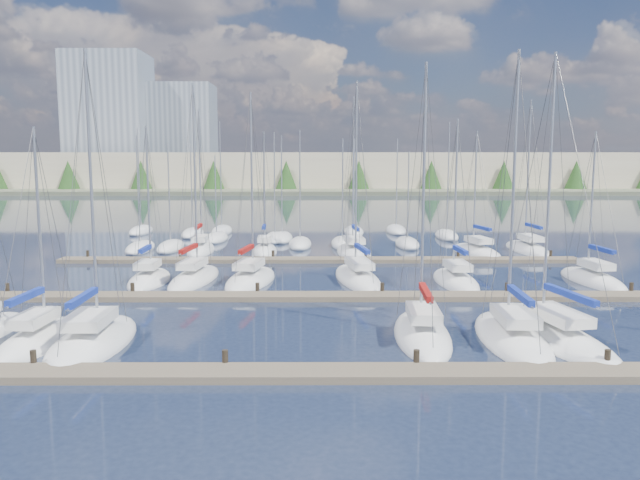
{
  "coord_description": "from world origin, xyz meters",
  "views": [
    {
      "loc": [
        -0.11,
        -22.23,
        8.83
      ],
      "look_at": [
        0.0,
        14.0,
        4.0
      ],
      "focal_mm": 35.0,
      "sensor_mm": 36.0,
      "label": 1
    }
  ],
  "objects_px": {
    "sailboat_b": "(39,340)",
    "sailboat_c": "(93,341)",
    "sailboat_h": "(149,280)",
    "sailboat_m": "(592,280)",
    "sailboat_p": "(354,252)",
    "sailboat_e": "(512,337)",
    "sailboat_i": "(194,278)",
    "sailboat_f": "(552,336)",
    "sailboat_r": "(528,249)",
    "sailboat_j": "(251,279)",
    "sailboat_n": "(201,250)",
    "sailboat_q": "(476,252)",
    "sailboat_d": "(422,334)",
    "sailboat_o": "(265,251)",
    "sailboat_l": "(456,281)",
    "sailboat_k": "(358,278)"
  },
  "relations": [
    {
      "from": "sailboat_p",
      "to": "sailboat_c",
      "type": "height_order",
      "value": "sailboat_p"
    },
    {
      "from": "sailboat_j",
      "to": "sailboat_n",
      "type": "relative_size",
      "value": 1.01
    },
    {
      "from": "sailboat_b",
      "to": "sailboat_n",
      "type": "relative_size",
      "value": 0.79
    },
    {
      "from": "sailboat_i",
      "to": "sailboat_e",
      "type": "bearing_deg",
      "value": -33.02
    },
    {
      "from": "sailboat_k",
      "to": "sailboat_d",
      "type": "bearing_deg",
      "value": -89.47
    },
    {
      "from": "sailboat_d",
      "to": "sailboat_c",
      "type": "relative_size",
      "value": 0.97
    },
    {
      "from": "sailboat_h",
      "to": "sailboat_b",
      "type": "height_order",
      "value": "sailboat_h"
    },
    {
      "from": "sailboat_j",
      "to": "sailboat_m",
      "type": "relative_size",
      "value": 1.24
    },
    {
      "from": "sailboat_m",
      "to": "sailboat_r",
      "type": "xyz_separation_m",
      "value": [
        0.33,
        14.74,
        0.01
      ]
    },
    {
      "from": "sailboat_j",
      "to": "sailboat_m",
      "type": "distance_m",
      "value": 24.32
    },
    {
      "from": "sailboat_c",
      "to": "sailboat_r",
      "type": "bearing_deg",
      "value": 43.05
    },
    {
      "from": "sailboat_i",
      "to": "sailboat_n",
      "type": "bearing_deg",
      "value": 104.67
    },
    {
      "from": "sailboat_e",
      "to": "sailboat_h",
      "type": "relative_size",
      "value": 1.24
    },
    {
      "from": "sailboat_l",
      "to": "sailboat_c",
      "type": "bearing_deg",
      "value": -147.19
    },
    {
      "from": "sailboat_c",
      "to": "sailboat_e",
      "type": "bearing_deg",
      "value": 0.5
    },
    {
      "from": "sailboat_h",
      "to": "sailboat_p",
      "type": "relative_size",
      "value": 0.78
    },
    {
      "from": "sailboat_h",
      "to": "sailboat_m",
      "type": "height_order",
      "value": "sailboat_h"
    },
    {
      "from": "sailboat_d",
      "to": "sailboat_o",
      "type": "height_order",
      "value": "sailboat_d"
    },
    {
      "from": "sailboat_f",
      "to": "sailboat_o",
      "type": "xyz_separation_m",
      "value": [
        -16.36,
        27.8,
        0.02
      ]
    },
    {
      "from": "sailboat_f",
      "to": "sailboat_j",
      "type": "distance_m",
      "value": 21.53
    },
    {
      "from": "sailboat_b",
      "to": "sailboat_m",
      "type": "relative_size",
      "value": 0.97
    },
    {
      "from": "sailboat_e",
      "to": "sailboat_f",
      "type": "bearing_deg",
      "value": 9.52
    },
    {
      "from": "sailboat_p",
      "to": "sailboat_f",
      "type": "distance_m",
      "value": 28.43
    },
    {
      "from": "sailboat_k",
      "to": "sailboat_o",
      "type": "relative_size",
      "value": 1.25
    },
    {
      "from": "sailboat_f",
      "to": "sailboat_j",
      "type": "bearing_deg",
      "value": 127.94
    },
    {
      "from": "sailboat_i",
      "to": "sailboat_p",
      "type": "bearing_deg",
      "value": 52.27
    },
    {
      "from": "sailboat_k",
      "to": "sailboat_c",
      "type": "xyz_separation_m",
      "value": [
        -13.53,
        -15.32,
        -0.01
      ]
    },
    {
      "from": "sailboat_i",
      "to": "sailboat_r",
      "type": "bearing_deg",
      "value": 32.29
    },
    {
      "from": "sailboat_p",
      "to": "sailboat_i",
      "type": "relative_size",
      "value": 1.02
    },
    {
      "from": "sailboat_f",
      "to": "sailboat_r",
      "type": "height_order",
      "value": "sailboat_r"
    },
    {
      "from": "sailboat_m",
      "to": "sailboat_n",
      "type": "distance_m",
      "value": 33.75
    },
    {
      "from": "sailboat_q",
      "to": "sailboat_l",
      "type": "relative_size",
      "value": 0.98
    },
    {
      "from": "sailboat_p",
      "to": "sailboat_j",
      "type": "distance_m",
      "value": 15.38
    },
    {
      "from": "sailboat_d",
      "to": "sailboat_m",
      "type": "distance_m",
      "value": 19.84
    },
    {
      "from": "sailboat_q",
      "to": "sailboat_o",
      "type": "bearing_deg",
      "value": 166.58
    },
    {
      "from": "sailboat_f",
      "to": "sailboat_m",
      "type": "bearing_deg",
      "value": 49.0
    },
    {
      "from": "sailboat_r",
      "to": "sailboat_o",
      "type": "bearing_deg",
      "value": 179.33
    },
    {
      "from": "sailboat_d",
      "to": "sailboat_f",
      "type": "height_order",
      "value": "sailboat_f"
    },
    {
      "from": "sailboat_q",
      "to": "sailboat_i",
      "type": "distance_m",
      "value": 26.59
    },
    {
      "from": "sailboat_e",
      "to": "sailboat_m",
      "type": "bearing_deg",
      "value": 57.12
    },
    {
      "from": "sailboat_d",
      "to": "sailboat_c",
      "type": "bearing_deg",
      "value": -172.94
    },
    {
      "from": "sailboat_b",
      "to": "sailboat_p",
      "type": "xyz_separation_m",
      "value": [
        16.58,
        27.88,
        0.01
      ]
    },
    {
      "from": "sailboat_l",
      "to": "sailboat_r",
      "type": "xyz_separation_m",
      "value": [
        10.15,
        15.11,
        0.01
      ]
    },
    {
      "from": "sailboat_q",
      "to": "sailboat_i",
      "type": "relative_size",
      "value": 0.81
    },
    {
      "from": "sailboat_q",
      "to": "sailboat_m",
      "type": "relative_size",
      "value": 1.05
    },
    {
      "from": "sailboat_b",
      "to": "sailboat_c",
      "type": "distance_m",
      "value": 2.63
    },
    {
      "from": "sailboat_i",
      "to": "sailboat_m",
      "type": "bearing_deg",
      "value": 4.9
    },
    {
      "from": "sailboat_m",
      "to": "sailboat_o",
      "type": "xyz_separation_m",
      "value": [
        -24.47,
        13.81,
        0.02
      ]
    },
    {
      "from": "sailboat_e",
      "to": "sailboat_r",
      "type": "height_order",
      "value": "sailboat_r"
    },
    {
      "from": "sailboat_f",
      "to": "sailboat_r",
      "type": "distance_m",
      "value": 29.95
    }
  ]
}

